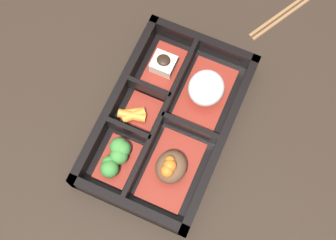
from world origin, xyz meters
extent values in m
plane|color=black|center=(0.00, 0.00, 0.00)|extent=(3.00, 3.00, 0.00)
cube|color=black|center=(0.00, 0.00, 0.01)|extent=(0.33, 0.21, 0.01)
cube|color=black|center=(0.00, -0.10, 0.02)|extent=(0.33, 0.01, 0.05)
cube|color=black|center=(0.00, 0.10, 0.02)|extent=(0.33, 0.01, 0.05)
cube|color=black|center=(-0.16, 0.00, 0.02)|extent=(0.01, 0.21, 0.05)
cube|color=black|center=(0.16, 0.00, 0.02)|extent=(0.01, 0.21, 0.05)
cube|color=black|center=(0.00, -0.01, 0.02)|extent=(0.30, 0.01, 0.05)
cube|color=black|center=(-0.04, -0.05, 0.02)|extent=(0.01, 0.08, 0.05)
cube|color=black|center=(0.04, -0.05, 0.02)|extent=(0.01, 0.08, 0.05)
cube|color=black|center=(0.00, 0.04, 0.02)|extent=(0.01, 0.10, 0.05)
cube|color=maroon|center=(-0.07, 0.04, 0.01)|extent=(0.13, 0.08, 0.01)
ellipsoid|color=silver|center=(-0.07, 0.04, 0.04)|extent=(0.06, 0.06, 0.05)
cube|color=maroon|center=(0.07, 0.04, 0.01)|extent=(0.13, 0.08, 0.01)
ellipsoid|color=brown|center=(0.07, 0.04, 0.03)|extent=(0.06, 0.05, 0.04)
sphere|color=#D1661E|center=(0.08, 0.04, 0.06)|extent=(0.02, 0.02, 0.02)
sphere|color=#D1661E|center=(0.07, 0.03, 0.05)|extent=(0.02, 0.02, 0.02)
sphere|color=#D1661E|center=(0.09, 0.04, 0.06)|extent=(0.02, 0.02, 0.02)
cube|color=maroon|center=(-0.09, -0.05, 0.01)|extent=(0.09, 0.06, 0.01)
cube|color=beige|center=(-0.09, -0.05, 0.03)|extent=(0.04, 0.04, 0.02)
ellipsoid|color=black|center=(-0.09, -0.05, 0.04)|extent=(0.02, 0.02, 0.01)
cube|color=maroon|center=(0.00, -0.05, 0.01)|extent=(0.06, 0.06, 0.01)
cylinder|color=orange|center=(0.02, -0.06, 0.02)|extent=(0.02, 0.05, 0.01)
cylinder|color=orange|center=(0.01, -0.06, 0.02)|extent=(0.03, 0.04, 0.01)
cylinder|color=orange|center=(0.02, -0.06, 0.02)|extent=(0.04, 0.04, 0.01)
cube|color=maroon|center=(0.10, -0.05, 0.01)|extent=(0.08, 0.06, 0.01)
sphere|color=#387A33|center=(0.11, -0.06, 0.03)|extent=(0.02, 0.02, 0.02)
sphere|color=#387A33|center=(0.12, -0.05, 0.03)|extent=(0.03, 0.03, 0.03)
sphere|color=#387A33|center=(0.09, -0.05, 0.03)|extent=(0.03, 0.03, 0.03)
sphere|color=#387A33|center=(0.09, -0.05, 0.03)|extent=(0.03, 0.03, 0.03)
sphere|color=#387A33|center=(0.08, -0.05, 0.03)|extent=(0.03, 0.03, 0.03)
sphere|color=#387A33|center=(0.08, -0.05, 0.03)|extent=(0.03, 0.03, 0.03)
cylinder|color=brown|center=(-0.32, 0.12, 0.00)|extent=(0.21, 0.12, 0.01)
cylinder|color=brown|center=(-0.32, 0.13, 0.00)|extent=(0.21, 0.12, 0.01)
camera|label=1|loc=(0.23, 0.10, 0.76)|focal=50.00mm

